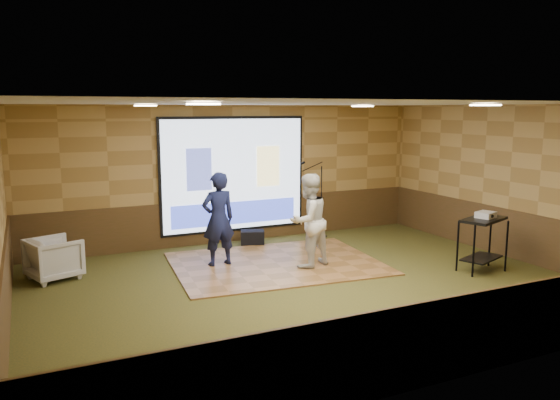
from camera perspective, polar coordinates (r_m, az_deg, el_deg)
name	(u,v)px	position (r m, az deg, el deg)	size (l,w,h in m)	color
ground	(307,286)	(9.22, 2.89, -8.94)	(9.00, 9.00, 0.00)	#333B1B
room_shell	(309,161)	(8.78, 3.00, 4.13)	(9.04, 7.04, 3.02)	#AB8847
wainscot_back	(234,220)	(12.17, -4.81, -2.10)	(9.00, 0.04, 0.95)	#443416
wainscot_front	(459,337)	(6.39, 18.17, -13.41)	(9.00, 0.04, 0.95)	#443416
wainscot_left	(6,297)	(8.09, -26.74, -9.08)	(0.04, 7.00, 0.95)	#443416
wainscot_right	(506,233)	(11.81, 22.51, -3.16)	(0.04, 7.00, 0.95)	#443416
projector_screen	(234,176)	(11.97, -4.80, 2.56)	(3.32, 0.06, 2.52)	black
downlight_nw	(145,106)	(9.70, -13.89, 9.56)	(0.32, 0.32, 0.02)	beige
downlight_ne	(362,106)	(11.42, 8.61, 9.67)	(0.32, 0.32, 0.02)	beige
downlight_sw	(203,104)	(6.50, -8.03, 9.92)	(0.32, 0.32, 0.02)	beige
downlight_se	(485,105)	(8.87, 20.67, 9.27)	(0.32, 0.32, 0.02)	beige
dance_floor	(276,263)	(10.44, -0.40, -6.64)	(3.82, 2.91, 0.03)	#9B6938
player_left	(218,219)	(10.16, -6.47, -1.98)	(0.64, 0.42, 1.75)	#151B41
player_right	(308,221)	(10.02, 2.99, -2.16)	(0.84, 0.65, 1.73)	silver
av_table	(483,234)	(10.49, 20.43, -3.35)	(0.93, 0.49, 0.98)	black
projector	(486,215)	(10.47, 20.69, -1.45)	(0.33, 0.27, 0.11)	silver
mic_stand	(319,216)	(12.56, 4.09, -1.65)	(0.69, 0.28, 1.76)	black
banquet_chair	(54,258)	(10.23, -22.53, -5.66)	(0.78, 0.80, 0.73)	gray
duffel_bag	(252,238)	(11.87, -2.90, -3.95)	(0.50, 0.33, 0.31)	black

